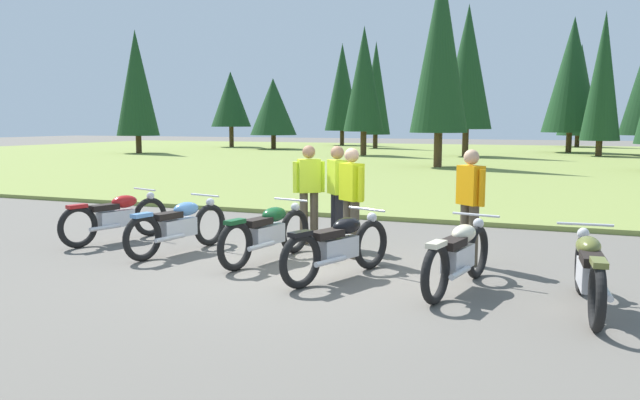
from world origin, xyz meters
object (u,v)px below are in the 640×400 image
Objects in this scene: motorcycle_cream at (459,255)px; rider_in_hivis_vest at (351,196)px; rider_checking_bike at (309,188)px; motorcycle_black at (339,245)px; rider_with_back_turned at (470,200)px; rider_near_row_end at (337,190)px; motorcycle_red at (116,216)px; motorcycle_british_green at (267,232)px; motorcycle_olive at (589,271)px; motorcycle_sky_blue at (179,225)px.

motorcycle_cream is 1.24× the size of rider_in_hivis_vest.
rider_in_hivis_vest is at bearing -36.66° from rider_checking_bike.
motorcycle_cream is at bearing -0.24° from motorcycle_black.
rider_with_back_turned is at bearing 92.75° from motorcycle_cream.
rider_in_hivis_vest is at bearing 100.94° from motorcycle_black.
motorcycle_red is at bearing -164.88° from rider_near_row_end.
motorcycle_cream is 3.47m from rider_checking_bike.
motorcycle_black and motorcycle_cream have the same top height.
rider_checking_bike is at bearing 143.34° from rider_in_hivis_vest.
motorcycle_black is at bearing 179.76° from motorcycle_cream.
rider_in_hivis_vest is (-1.80, 1.24, 0.51)m from motorcycle_cream.
motorcycle_black is (4.41, -0.94, 0.00)m from motorcycle_red.
motorcycle_british_green is 1.24× the size of rider_with_back_turned.
motorcycle_olive is 1.26× the size of rider_with_back_turned.
rider_with_back_turned is at bearing 5.35° from rider_in_hivis_vest.
rider_checking_bike is at bearing 87.33° from motorcycle_british_green.
motorcycle_sky_blue is 2.22m from rider_checking_bike.
rider_near_row_end is at bearing 15.12° from motorcycle_red.
rider_with_back_turned is 1.00× the size of rider_checking_bike.
motorcycle_sky_blue is 1.04× the size of motorcycle_black.
rider_in_hivis_vest is (4.17, 0.29, 0.51)m from motorcycle_red.
motorcycle_british_green is 1.24× the size of rider_near_row_end.
motorcycle_olive is at bearing -8.37° from motorcycle_sky_blue.
motorcycle_red is 1.58m from motorcycle_sky_blue.
motorcycle_red is 1.22× the size of rider_checking_bike.
rider_in_hivis_vest is at bearing -55.57° from rider_near_row_end.
motorcycle_olive is 3.63m from rider_in_hivis_vest.
rider_near_row_end is at bearing 32.67° from motorcycle_sky_blue.
motorcycle_british_green is at bearing 157.70° from motorcycle_black.
motorcycle_sky_blue is at bearing -165.66° from rider_in_hivis_vest.
motorcycle_cream is 3.04m from rider_near_row_end.
rider_with_back_turned is at bearing 16.92° from motorcycle_british_green.
rider_with_back_turned and rider_in_hivis_vest have the same top height.
motorcycle_sky_blue is at bearing -14.03° from motorcycle_red.
rider_with_back_turned reaches higher than motorcycle_sky_blue.
motorcycle_sky_blue is at bearing -147.33° from rider_near_row_end.
rider_near_row_end is at bearing 124.43° from rider_in_hivis_vest.
rider_in_hivis_vest reaches higher than motorcycle_british_green.
rider_in_hivis_vest is at bearing -174.65° from rider_with_back_turned.
rider_checking_bike is at bearing 167.92° from rider_with_back_turned.
motorcycle_cream is (1.56, -0.01, 0.00)m from motorcycle_black.
rider_near_row_end is 2.28m from rider_with_back_turned.
motorcycle_sky_blue is at bearing -169.17° from rider_with_back_turned.
rider_in_hivis_vest is at bearing 14.34° from motorcycle_sky_blue.
rider_checking_bike reaches higher than motorcycle_sky_blue.
rider_near_row_end is at bearing -4.60° from rider_checking_bike.
rider_in_hivis_vest is (2.64, 0.67, 0.51)m from motorcycle_sky_blue.
motorcycle_sky_blue is 2.77m from rider_in_hivis_vest.
motorcycle_red is 4.51m from motorcycle_black.
rider_with_back_turned and rider_checking_bike have the same top height.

